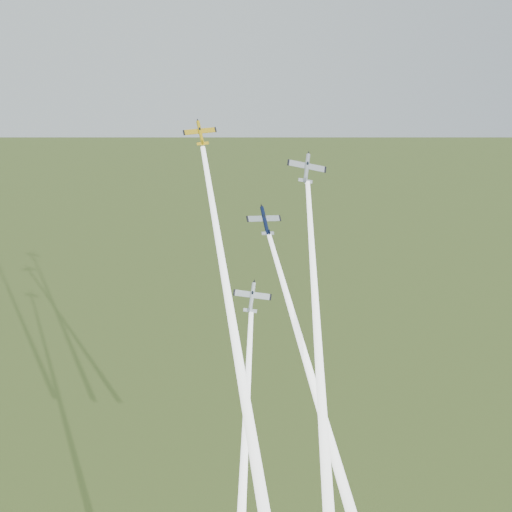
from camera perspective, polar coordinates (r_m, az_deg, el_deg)
name	(u,v)px	position (r m, az deg, el deg)	size (l,w,h in m)	color
plane_yellow	(200,133)	(129.55, -4.97, 10.85)	(6.72, 6.67, 1.05)	gold
smoke_trail_yellow	(233,327)	(115.21, -2.04, -6.36)	(2.16, 2.16, 73.13)	white
plane_navy	(265,221)	(136.50, 0.79, 3.16)	(8.16, 8.09, 1.28)	#0B1533
smoke_trail_navy	(308,368)	(129.73, 4.68, -9.87)	(2.16, 2.16, 58.02)	white
plane_silver_right	(307,168)	(136.37, 4.54, 7.79)	(8.43, 8.36, 1.32)	#B3B9C2
smoke_trail_silver_right	(318,342)	(123.99, 5.52, -7.59)	(2.16, 2.16, 67.61)	white
plane_silver_low	(252,297)	(129.37, -0.36, -3.69)	(7.78, 7.72, 1.22)	silver
smoke_trail_silver_low	(243,487)	(124.53, -1.18, -19.83)	(2.16, 2.16, 65.62)	white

